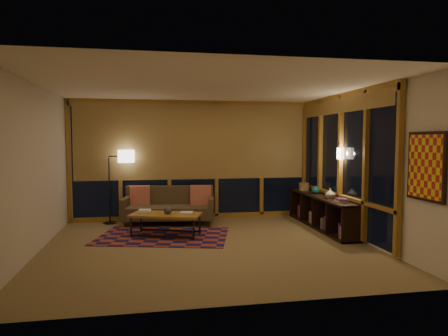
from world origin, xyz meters
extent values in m
cube|color=olive|center=(0.00, 0.00, 0.00)|extent=(5.50, 5.00, 0.01)
cube|color=white|center=(0.00, 0.00, 2.70)|extent=(5.50, 5.00, 0.01)
cube|color=beige|center=(0.00, 2.50, 1.35)|extent=(5.50, 0.01, 2.70)
cube|color=beige|center=(0.00, -2.50, 1.35)|extent=(5.50, 0.01, 2.70)
cube|color=beige|center=(-2.75, 0.00, 1.35)|extent=(0.01, 5.00, 2.70)
cube|color=beige|center=(2.75, 0.00, 1.35)|extent=(0.01, 5.00, 2.70)
cube|color=#9C3A26|center=(-0.73, 0.83, 0.01)|extent=(2.68, 2.11, 0.01)
sphere|color=black|center=(-0.65, 0.78, 0.51)|extent=(0.17, 0.17, 0.16)
cylinder|color=olive|center=(2.47, 1.89, 0.75)|extent=(0.23, 0.23, 0.17)
sphere|color=#155F5B|center=(2.49, 1.29, 0.75)|extent=(0.19, 0.19, 0.17)
imported|color=tan|center=(2.49, 0.59, 0.76)|extent=(0.20, 0.20, 0.20)
camera|label=1|loc=(-0.94, -6.64, 1.80)|focal=32.00mm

